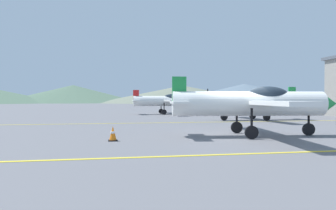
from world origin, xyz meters
TOP-DOWN VIEW (x-y plane):
  - ground_plane at (0.00, 0.00)m, footprint 400.00×400.00m
  - apron_line_near at (0.00, -4.45)m, footprint 80.00×0.16m
  - apron_line_far at (0.00, 7.84)m, footprint 80.00×0.16m
  - airplane_near at (0.76, -0.27)m, footprint 7.72×8.86m
  - airplane_mid at (5.39, 9.49)m, footprint 7.67×8.83m
  - airplane_far at (0.16, 19.83)m, footprint 7.62×8.80m
  - traffic_cone_front at (-5.50, -0.86)m, footprint 0.36×0.36m
  - hill_centerleft at (-25.71, 138.54)m, footprint 66.09×66.09m
  - hill_centerright at (24.92, 123.47)m, footprint 78.77×78.77m
  - hill_right at (63.14, 141.28)m, footprint 85.23×85.23m

SIDE VIEW (x-z plane):
  - ground_plane at x=0.00m, z-range 0.00..0.00m
  - apron_line_near at x=0.00m, z-range 0.00..0.01m
  - apron_line_far at x=0.00m, z-range 0.00..0.01m
  - traffic_cone_front at x=-5.50m, z-range -0.01..0.58m
  - airplane_near at x=0.76m, z-range 0.17..2.82m
  - airplane_mid at x=5.39m, z-range 0.17..2.82m
  - airplane_far at x=0.16m, z-range 0.17..2.82m
  - hill_centerright at x=24.92m, z-range 0.00..7.95m
  - hill_centerleft at x=-25.71m, z-range 0.00..8.42m
  - hill_right at x=63.14m, z-range 0.00..9.93m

